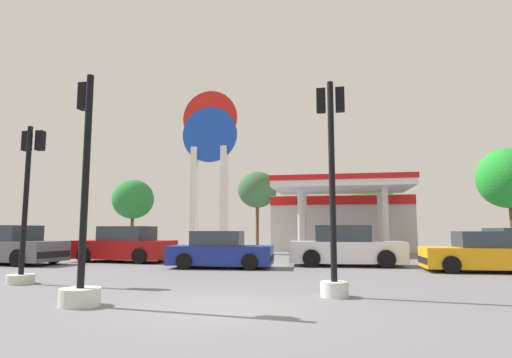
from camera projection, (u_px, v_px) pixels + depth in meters
ground_plane at (221, 308)px, 8.05m from camera, size 90.00×90.00×0.00m
gas_station at (341, 220)px, 30.76m from camera, size 9.67×11.85×4.52m
station_pole_sign at (210, 150)px, 27.82m from camera, size 3.67×0.56×10.64m
car_0 at (482, 254)px, 14.86m from camera, size 3.98×1.85×1.42m
car_1 at (345, 247)px, 17.50m from camera, size 4.74×2.34×1.65m
car_2 at (124, 246)px, 19.61m from camera, size 4.71×2.41×1.63m
car_3 at (221, 251)px, 16.47m from camera, size 4.09×2.05×1.42m
car_5 at (10, 247)px, 18.23m from camera, size 4.81×2.50×1.66m
traffic_signal_0 at (82, 243)px, 8.38m from camera, size 0.78×0.78×4.63m
traffic_signal_1 at (333, 207)px, 9.59m from camera, size 0.65×0.67×4.89m
traffic_signal_3 at (26, 221)px, 11.86m from camera, size 0.72×0.72×4.40m
tree_0 at (133, 199)px, 40.45m from camera, size 3.91×3.91×6.26m
tree_1 at (257, 190)px, 35.87m from camera, size 3.29×3.29×6.38m
tree_2 at (371, 195)px, 34.65m from camera, size 3.37×3.37×5.80m
tree_3 at (509, 178)px, 33.36m from camera, size 4.75×4.75×7.90m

